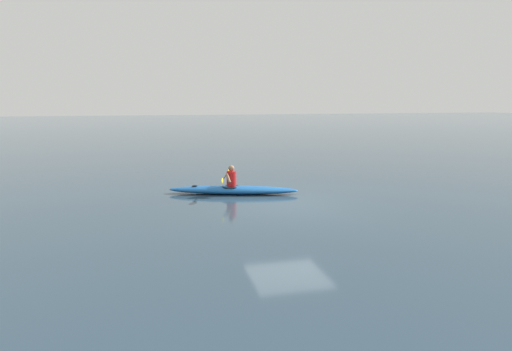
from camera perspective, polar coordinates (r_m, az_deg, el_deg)
ground_plane at (r=13.94m, az=4.35°, el=-3.63°), size 160.00×160.00×0.00m
kayak at (r=15.19m, az=-3.04°, el=-1.91°), size 4.55×1.91×0.29m
kayaker at (r=15.11m, az=-3.36°, el=-0.21°), size 0.70×2.24×0.74m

